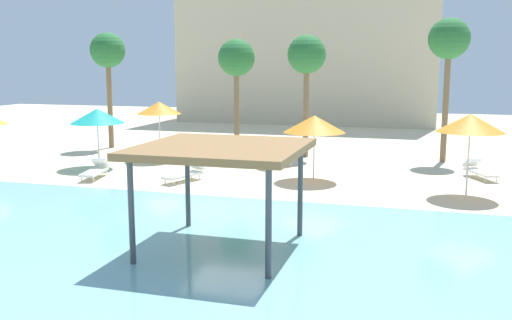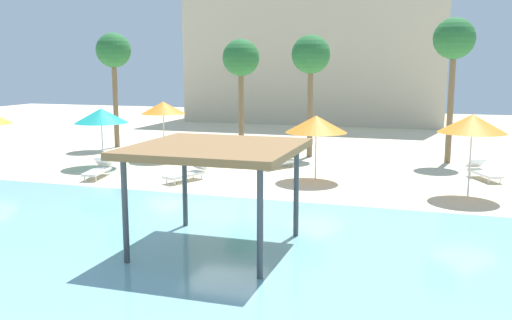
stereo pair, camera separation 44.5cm
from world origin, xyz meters
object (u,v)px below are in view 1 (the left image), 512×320
Objects in this scene: palm_tree_2 at (449,42)px; palm_tree_3 at (307,57)px; palm_tree_0 at (108,53)px; shade_pavilion at (222,152)px; lounge_chair_4 at (186,173)px; lounge_chair_2 at (479,170)px; beach_umbrella_teal_3 at (97,116)px; beach_umbrella_orange_0 at (159,108)px; palm_tree_1 at (236,60)px; lounge_chair_3 at (96,170)px; lounge_chair_1 at (279,160)px; beach_umbrella_orange_1 at (470,123)px; beach_umbrella_orange_4 at (314,124)px.

palm_tree_3 is at bearing -177.56° from palm_tree_2.
palm_tree_2 is (17.67, 0.22, 0.38)m from palm_tree_0.
palm_tree_2 is at bearing 69.61° from shade_pavilion.
lounge_chair_2 is at bearing 131.10° from lounge_chair_4.
shade_pavilion is 1.48× the size of beach_umbrella_teal_3.
beach_umbrella_orange_0 reaches higher than beach_umbrella_teal_3.
palm_tree_0 reaches higher than shade_pavilion.
palm_tree_1 reaches higher than lounge_chair_4.
beach_umbrella_teal_3 is at bearing -163.21° from lounge_chair_3.
lounge_chair_1 is at bearing 97.25° from shade_pavilion.
shade_pavilion is 0.67× the size of palm_tree_1.
beach_umbrella_orange_0 is 7.62m from palm_tree_3.
palm_tree_3 is at bearing 34.06° from beach_umbrella_teal_3.
beach_umbrella_orange_1 is 0.43× the size of palm_tree_2.
palm_tree_0 is at bearing -79.13° from lounge_chair_1.
beach_umbrella_teal_3 is 16.51m from lounge_chair_2.
shade_pavilion is 2.00× the size of lounge_chair_2.
palm_tree_2 is at bearing 0.42° from palm_tree_1.
beach_umbrella_teal_3 is 0.40× the size of palm_tree_2.
beach_umbrella_orange_1 is at bearing 52.03° from shade_pavilion.
beach_umbrella_teal_3 is at bearing -128.37° from palm_tree_1.
lounge_chair_4 is at bearing 119.39° from shade_pavilion.
beach_umbrella_orange_4 is 7.08m from lounge_chair_2.
lounge_chair_4 is at bearing -177.78° from beach_umbrella_orange_1.
lounge_chair_4 is (-2.81, -3.98, 0.00)m from lounge_chair_1.
palm_tree_2 is (10.32, 0.07, 0.78)m from palm_tree_1.
beach_umbrella_orange_4 is at bearing -24.64° from palm_tree_0.
lounge_chair_1 is (7.79, 2.23, -1.99)m from beach_umbrella_teal_3.
palm_tree_1 is (-0.36, 7.58, 4.48)m from lounge_chair_4.
lounge_chair_3 is at bearing -61.77° from beach_umbrella_teal_3.
palm_tree_2 reaches higher than palm_tree_1.
palm_tree_0 is (-7.71, 7.44, 4.88)m from lounge_chair_4.
beach_umbrella_orange_4 is at bearing 92.26° from lounge_chair_3.
beach_umbrella_orange_4 is 1.32× the size of lounge_chair_2.
beach_umbrella_orange_0 is 0.97× the size of beach_umbrella_orange_1.
beach_umbrella_orange_0 is 1.09× the size of beach_umbrella_orange_4.
beach_umbrella_orange_4 is at bearing -18.97° from beach_umbrella_orange_0.
palm_tree_1 is 3.71m from palm_tree_3.
palm_tree_0 reaches higher than palm_tree_3.
lounge_chair_1 is (6.08, -0.49, -2.20)m from beach_umbrella_orange_0.
palm_tree_0 reaches higher than beach_umbrella_teal_3.
beach_umbrella_orange_4 is at bearing 167.42° from beach_umbrella_orange_1.
palm_tree_3 reaches higher than beach_umbrella_orange_0.
palm_tree_2 reaches higher than shade_pavilion.
shade_pavilion reaches higher than lounge_chair_2.
beach_umbrella_orange_4 is 0.41× the size of palm_tree_0.
lounge_chair_3 is 11.55m from palm_tree_3.
beach_umbrella_orange_4 is (-5.71, 1.27, -0.32)m from beach_umbrella_orange_1.
lounge_chair_3 is at bearing -99.44° from lounge_chair_2.
palm_tree_0 is (-12.00, 15.05, 2.73)m from shade_pavilion.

